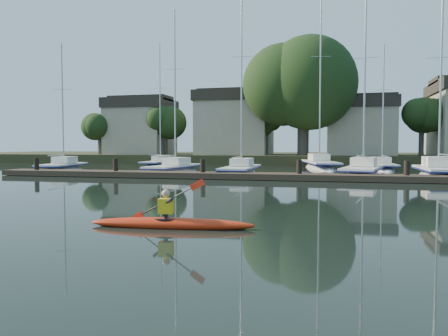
% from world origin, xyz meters
% --- Properties ---
extents(ground, '(160.00, 160.00, 0.00)m').
position_xyz_m(ground, '(0.00, 0.00, 0.00)').
color(ground, black).
rests_on(ground, ground).
extents(kayak, '(4.27, 0.99, 1.36)m').
position_xyz_m(kayak, '(0.86, -2.04, 0.16)').
color(kayak, red).
rests_on(kayak, ground).
extents(dock, '(34.00, 2.00, 1.80)m').
position_xyz_m(dock, '(0.00, 14.00, 0.20)').
color(dock, '#413525').
rests_on(dock, ground).
extents(sailboat_0, '(3.17, 7.47, 11.48)m').
position_xyz_m(sailboat_0, '(-16.14, 18.74, -0.19)').
color(sailboat_0, white).
rests_on(sailboat_0, ground).
extents(sailboat_1, '(2.79, 8.31, 13.33)m').
position_xyz_m(sailboat_1, '(-6.51, 18.39, -0.18)').
color(sailboat_1, white).
rests_on(sailboat_1, ground).
extents(sailboat_2, '(2.15, 8.63, 14.24)m').
position_xyz_m(sailboat_2, '(-1.33, 17.83, -0.18)').
color(sailboat_2, white).
rests_on(sailboat_2, ground).
extents(sailboat_3, '(3.82, 8.73, 13.64)m').
position_xyz_m(sailboat_3, '(6.92, 18.04, -0.20)').
color(sailboat_3, white).
rests_on(sailboat_3, ground).
extents(sailboat_4, '(2.45, 7.86, 13.31)m').
position_xyz_m(sailboat_4, '(11.54, 17.77, -0.22)').
color(sailboat_4, white).
rests_on(sailboat_4, ground).
extents(sailboat_5, '(2.01, 7.97, 13.13)m').
position_xyz_m(sailboat_5, '(-11.36, 27.57, -0.16)').
color(sailboat_5, white).
rests_on(sailboat_5, ground).
extents(sailboat_6, '(4.26, 10.98, 17.08)m').
position_xyz_m(sailboat_6, '(3.93, 27.55, -0.20)').
color(sailboat_6, white).
rests_on(sailboat_6, ground).
extents(sailboat_7, '(2.12, 7.26, 11.62)m').
position_xyz_m(sailboat_7, '(9.07, 26.22, -0.17)').
color(sailboat_7, white).
rests_on(sailboat_7, ground).
extents(shore, '(90.00, 25.25, 12.75)m').
position_xyz_m(shore, '(1.61, 40.29, 3.23)').
color(shore, '#2A341A').
rests_on(shore, ground).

